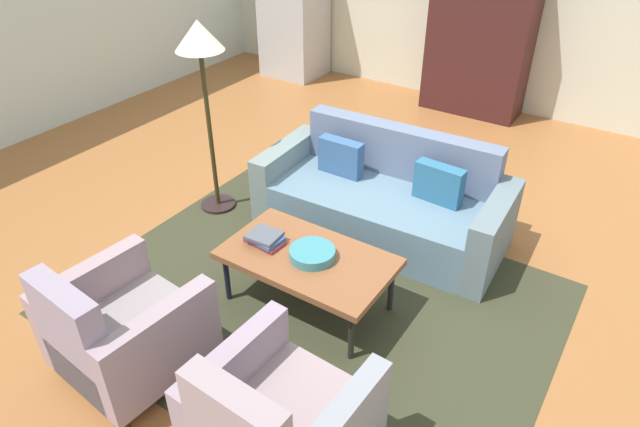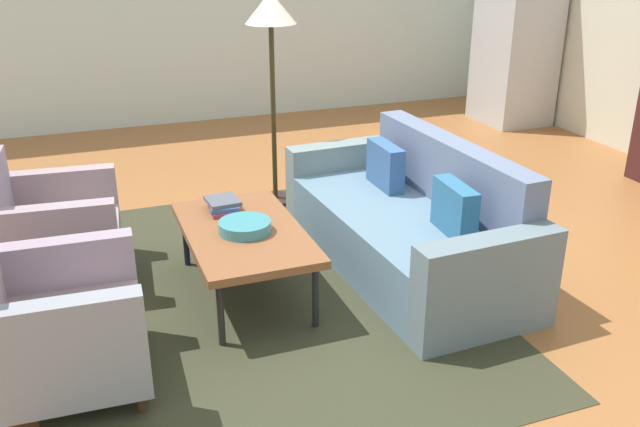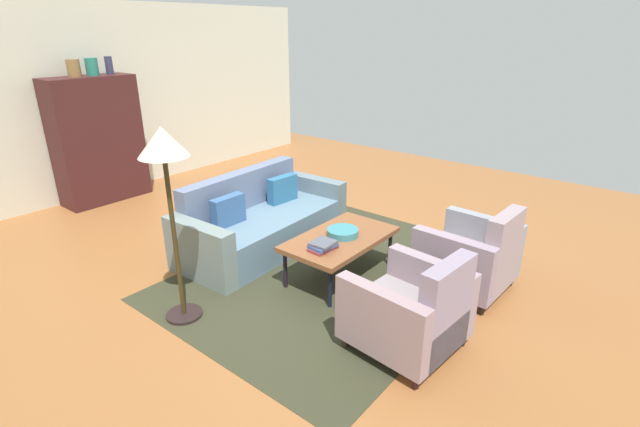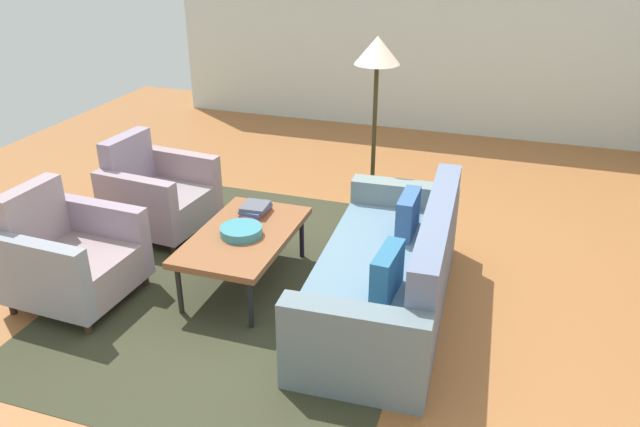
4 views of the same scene
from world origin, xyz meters
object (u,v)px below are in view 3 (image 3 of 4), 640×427
Objects in this scene: cabinet at (98,140)px; vase_round at (92,67)px; couch at (259,223)px; floor_lamp at (165,161)px; vase_tall at (74,68)px; fruit_bowl at (343,232)px; armchair_left at (413,313)px; vase_small at (109,65)px; book_stack at (323,246)px; coffee_table at (340,240)px; armchair_right at (473,258)px.

vase_round is (0.10, -0.00, 1.02)m from cabinet.
floor_lamp reaches higher than couch.
vase_tall is (-0.15, -0.00, 1.02)m from cabinet.
floor_lamp is at bearing 17.44° from couch.
couch reaches higher than fruit_bowl.
armchair_left reaches higher than couch.
vase_small is (0.35, -0.00, 1.02)m from cabinet.
armchair_left is 3.73× the size of vase_round.
floor_lamp is (-1.25, -3.51, -0.47)m from vase_round.
fruit_bowl is 1.13× the size of book_stack.
fruit_bowl is at bearing -82.95° from vase_tall.
coffee_table is at bearing 8.05° from book_stack.
floor_lamp reaches higher than coffee_table.
floor_lamp is (-1.47, 0.65, 1.03)m from coffee_table.
vase_tall is 0.25m from vase_round.
book_stack is 1.21× the size of vase_round.
vase_round is (0.38, 5.33, 1.57)m from armchair_left.
vase_small is (0.37, 4.21, 1.43)m from book_stack.
armchair_left is 2.30m from floor_lamp.
armchair_left is 5.57m from vase_round.
vase_round is at bearing 180.00° from vase_small.
couch is at bearing -85.75° from vase_round.
coffee_table is 1.91m from floor_lamp.
vase_tall is at bearing 93.63° from armchair_left.
couch is 1.19m from coffee_table.
vase_small is at bearing -93.11° from couch.
couch reaches higher than book_stack.
book_stack reaches higher than coffee_table.
couch is 1.30m from book_stack.
vase_round reaches higher than coffee_table.
armchair_left is at bearing -118.96° from fruit_bowl.
coffee_table is 3.73× the size of fruit_bowl.
vase_tall reaches higher than armchair_left.
armchair_right reaches higher than couch.
armchair_right is 5.59m from vase_small.
cabinet is at bearing 1.81° from vase_tall.
vase_tall is (0.13, 5.33, 1.57)m from armchair_left.
fruit_bowl is (0.04, -1.19, 0.20)m from couch.
cabinet is 1.03m from vase_tall.
coffee_table is at bearing -90.34° from vase_small.
book_stack is at bearing 81.77° from armchair_left.
floor_lamp is at bearing -105.90° from vase_tall.
armchair_right is at bearing -62.89° from coffee_table.
vase_small is (0.03, 4.16, 1.51)m from coffee_table.
armchair_left is at bearing -91.41° from vase_tall.
vase_round is at bearing 101.32° from armchair_right.
couch is 7.50× the size of book_stack.
coffee_table is 4.45m from vase_tall.
armchair_right is at bearing -81.23° from vase_round.
floor_lamp is (-2.07, 1.82, 1.10)m from armchair_right.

